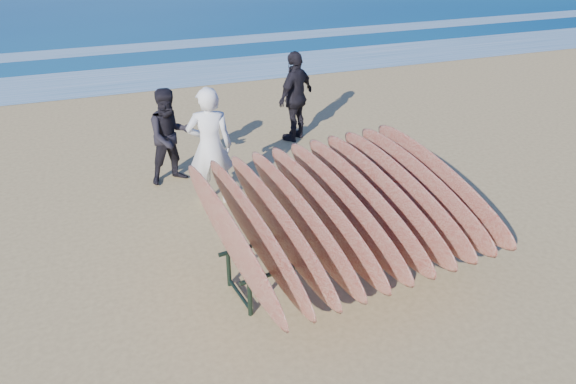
% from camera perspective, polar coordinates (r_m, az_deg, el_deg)
% --- Properties ---
extents(ground, '(120.00, 120.00, 0.00)m').
position_cam_1_polar(ground, '(7.31, 2.08, -9.40)').
color(ground, tan).
rests_on(ground, ground).
extents(foam_near, '(160.00, 160.00, 0.00)m').
position_cam_1_polar(foam_near, '(16.16, -10.98, 11.66)').
color(foam_near, white).
rests_on(foam_near, ground).
extents(foam_far, '(160.00, 160.00, 0.00)m').
position_cam_1_polar(foam_far, '(19.52, -12.70, 14.30)').
color(foam_far, white).
rests_on(foam_far, ground).
extents(surfboard_rack, '(3.59, 3.45, 1.51)m').
position_cam_1_polar(surfboard_rack, '(7.16, 5.72, -1.53)').
color(surfboard_rack, '#1B2C21').
rests_on(surfboard_rack, ground).
extents(person_white, '(0.78, 0.59, 1.93)m').
position_cam_1_polar(person_white, '(8.83, -7.92, 4.58)').
color(person_white, white).
rests_on(person_white, ground).
extents(person_dark_a, '(0.92, 0.79, 1.66)m').
position_cam_1_polar(person_dark_a, '(9.68, -11.84, 5.55)').
color(person_dark_a, black).
rests_on(person_dark_a, ground).
extents(person_dark_b, '(1.11, 0.98, 1.79)m').
position_cam_1_polar(person_dark_b, '(11.24, 0.79, 9.69)').
color(person_dark_b, black).
rests_on(person_dark_b, ground).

